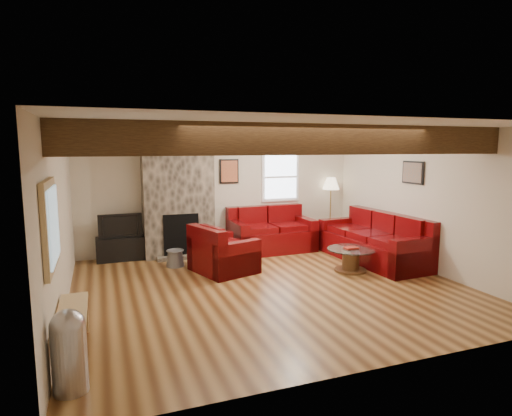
{
  "coord_description": "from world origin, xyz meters",
  "views": [
    {
      "loc": [
        -2.49,
        -6.11,
        2.22
      ],
      "look_at": [
        -0.09,
        0.4,
        1.22
      ],
      "focal_mm": 30.0,
      "sensor_mm": 36.0,
      "label": 1
    }
  ],
  "objects_px": {
    "coffee_table": "(351,260)",
    "tv_cabinet": "(121,248)",
    "armchair_red": "(224,248)",
    "television": "(120,225)",
    "loveseat": "(272,229)",
    "floor_lamp": "(331,187)",
    "sofa_three": "(373,238)"
  },
  "relations": [
    {
      "from": "loveseat",
      "to": "floor_lamp",
      "type": "distance_m",
      "value": 1.84
    },
    {
      "from": "floor_lamp",
      "to": "coffee_table",
      "type": "bearing_deg",
      "value": -111.08
    },
    {
      "from": "armchair_red",
      "to": "television",
      "type": "xyz_separation_m",
      "value": [
        -1.69,
        1.45,
        0.28
      ]
    },
    {
      "from": "armchair_red",
      "to": "coffee_table",
      "type": "xyz_separation_m",
      "value": [
        2.15,
        -0.78,
        -0.21
      ]
    },
    {
      "from": "loveseat",
      "to": "coffee_table",
      "type": "height_order",
      "value": "loveseat"
    },
    {
      "from": "sofa_three",
      "to": "tv_cabinet",
      "type": "relative_size",
      "value": 2.59
    },
    {
      "from": "sofa_three",
      "to": "loveseat",
      "type": "height_order",
      "value": "same"
    },
    {
      "from": "floor_lamp",
      "to": "tv_cabinet",
      "type": "bearing_deg",
      "value": -179.76
    },
    {
      "from": "loveseat",
      "to": "tv_cabinet",
      "type": "bearing_deg",
      "value": 173.23
    },
    {
      "from": "loveseat",
      "to": "floor_lamp",
      "type": "relative_size",
      "value": 1.16
    },
    {
      "from": "television",
      "to": "coffee_table",
      "type": "bearing_deg",
      "value": -30.17
    },
    {
      "from": "sofa_three",
      "to": "floor_lamp",
      "type": "height_order",
      "value": "floor_lamp"
    },
    {
      "from": "armchair_red",
      "to": "loveseat",
      "type": "bearing_deg",
      "value": -68.64
    },
    {
      "from": "armchair_red",
      "to": "television",
      "type": "distance_m",
      "value": 2.24
    },
    {
      "from": "television",
      "to": "floor_lamp",
      "type": "xyz_separation_m",
      "value": [
        4.7,
        0.02,
        0.59
      ]
    },
    {
      "from": "tv_cabinet",
      "to": "television",
      "type": "height_order",
      "value": "television"
    },
    {
      "from": "armchair_red",
      "to": "sofa_three",
      "type": "bearing_deg",
      "value": -114.5
    },
    {
      "from": "sofa_three",
      "to": "armchair_red",
      "type": "bearing_deg",
      "value": -99.81
    },
    {
      "from": "loveseat",
      "to": "armchair_red",
      "type": "height_order",
      "value": "loveseat"
    },
    {
      "from": "television",
      "to": "floor_lamp",
      "type": "bearing_deg",
      "value": 0.24
    },
    {
      "from": "armchair_red",
      "to": "floor_lamp",
      "type": "height_order",
      "value": "floor_lamp"
    },
    {
      "from": "sofa_three",
      "to": "loveseat",
      "type": "xyz_separation_m",
      "value": [
        -1.54,
        1.48,
        0.0
      ]
    },
    {
      "from": "floor_lamp",
      "to": "television",
      "type": "bearing_deg",
      "value": -179.76
    },
    {
      "from": "coffee_table",
      "to": "sofa_three",
      "type": "bearing_deg",
      "value": 29.54
    },
    {
      "from": "armchair_red",
      "to": "floor_lamp",
      "type": "distance_m",
      "value": 3.46
    },
    {
      "from": "tv_cabinet",
      "to": "floor_lamp",
      "type": "height_order",
      "value": "floor_lamp"
    },
    {
      "from": "television",
      "to": "armchair_red",
      "type": "bearing_deg",
      "value": -40.65
    },
    {
      "from": "tv_cabinet",
      "to": "television",
      "type": "xyz_separation_m",
      "value": [
        0.0,
        0.0,
        0.47
      ]
    },
    {
      "from": "coffee_table",
      "to": "armchair_red",
      "type": "bearing_deg",
      "value": 160.04
    },
    {
      "from": "loveseat",
      "to": "television",
      "type": "relative_size",
      "value": 2.14
    },
    {
      "from": "coffee_table",
      "to": "tv_cabinet",
      "type": "xyz_separation_m",
      "value": [
        -3.83,
        2.23,
        0.03
      ]
    },
    {
      "from": "television",
      "to": "loveseat",
      "type": "bearing_deg",
      "value": -5.55
    }
  ]
}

